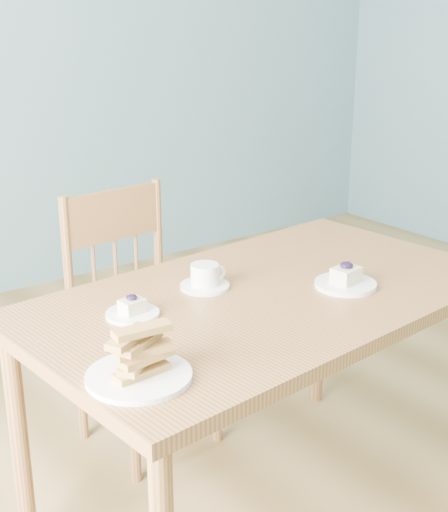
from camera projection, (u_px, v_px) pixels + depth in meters
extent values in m
cube|color=#648D96|center=(20.00, 38.00, 3.66)|extent=(5.00, 0.01, 2.70)
cube|color=#9E6B3B|center=(267.00, 298.00, 2.02)|extent=(1.43, 0.90, 0.04)
cylinder|color=#9E6B3B|center=(20.00, 443.00, 1.98)|extent=(0.05, 0.05, 0.70)
cylinder|color=#9E6B3B|center=(319.00, 320.00, 2.77)|extent=(0.05, 0.05, 0.70)
cube|color=#9E6B3B|center=(147.00, 333.00, 2.48)|extent=(0.45, 0.43, 0.04)
cylinder|color=#9E6B3B|center=(134.00, 427.00, 2.32)|extent=(0.03, 0.03, 0.41)
cylinder|color=#9E6B3B|center=(217.00, 391.00, 2.54)|extent=(0.03, 0.03, 0.41)
cylinder|color=#9E6B3B|center=(81.00, 388.00, 2.56)|extent=(0.03, 0.03, 0.41)
cylinder|color=#9E6B3B|center=(161.00, 358.00, 2.78)|extent=(0.03, 0.03, 0.41)
cylinder|color=#9E6B3B|center=(68.00, 263.00, 2.40)|extent=(0.03, 0.03, 0.47)
cylinder|color=#9E6B3B|center=(158.00, 241.00, 2.64)|extent=(0.03, 0.03, 0.47)
cube|color=#9E6B3B|center=(113.00, 215.00, 2.48)|extent=(0.36, 0.05, 0.18)
cylinder|color=#9E6B3B|center=(95.00, 282.00, 2.50)|extent=(0.01, 0.01, 0.28)
cylinder|color=#9E6B3B|center=(116.00, 276.00, 2.55)|extent=(0.01, 0.01, 0.28)
cylinder|color=#9E6B3B|center=(137.00, 271.00, 2.61)|extent=(0.01, 0.01, 0.28)
cylinder|color=white|center=(345.00, 284.00, 2.05)|extent=(0.18, 0.18, 0.01)
cube|color=beige|center=(346.00, 275.00, 2.04)|extent=(0.09, 0.07, 0.04)
ellipsoid|color=black|center=(347.00, 265.00, 2.03)|extent=(0.04, 0.04, 0.02)
sphere|color=black|center=(348.00, 264.00, 2.04)|extent=(0.02, 0.02, 0.02)
sphere|color=black|center=(342.00, 265.00, 2.03)|extent=(0.02, 0.02, 0.02)
sphere|color=black|center=(350.00, 266.00, 2.02)|extent=(0.02, 0.02, 0.02)
cylinder|color=white|center=(133.00, 314.00, 1.85)|extent=(0.14, 0.14, 0.01)
cube|color=beige|center=(132.00, 306.00, 1.85)|extent=(0.07, 0.06, 0.04)
ellipsoid|color=black|center=(132.00, 297.00, 1.84)|extent=(0.03, 0.03, 0.01)
sphere|color=black|center=(134.00, 296.00, 1.85)|extent=(0.01, 0.01, 0.01)
sphere|color=black|center=(128.00, 297.00, 1.84)|extent=(0.01, 0.01, 0.01)
sphere|color=black|center=(134.00, 298.00, 1.83)|extent=(0.01, 0.01, 0.01)
cylinder|color=white|center=(205.00, 286.00, 2.04)|extent=(0.14, 0.14, 0.01)
cylinder|color=white|center=(205.00, 275.00, 2.03)|extent=(0.10, 0.10, 0.06)
cylinder|color=olive|center=(205.00, 267.00, 2.02)|extent=(0.07, 0.07, 0.00)
torus|color=white|center=(218.00, 273.00, 2.04)|extent=(0.05, 0.02, 0.05)
cylinder|color=white|center=(139.00, 376.00, 1.54)|extent=(0.23, 0.23, 0.01)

